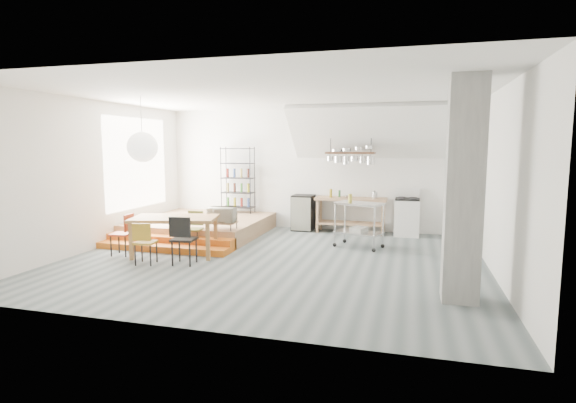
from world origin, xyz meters
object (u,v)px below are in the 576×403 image
(dining_table, at_px, (175,221))
(rolling_cart, at_px, (359,218))
(stove, at_px, (407,217))
(mini_fridge, at_px, (303,213))

(dining_table, bearing_deg, rolling_cart, 12.36)
(dining_table, xyz_separation_m, rolling_cart, (3.52, 1.73, -0.07))
(stove, bearing_deg, mini_fridge, 179.05)
(dining_table, height_order, rolling_cart, rolling_cart)
(stove, xyz_separation_m, dining_table, (-4.52, -3.36, 0.23))
(dining_table, xyz_separation_m, mini_fridge, (1.87, 3.40, -0.24))
(stove, distance_m, rolling_cart, 1.92)
(dining_table, distance_m, rolling_cart, 3.92)
(dining_table, relative_size, rolling_cart, 1.65)
(stove, xyz_separation_m, mini_fridge, (-2.66, 0.04, -0.01))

